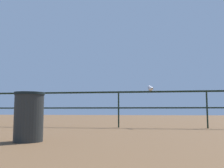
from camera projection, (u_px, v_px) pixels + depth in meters
name	position (u px, v px, depth m)	size (l,w,h in m)	color
pier_railing	(78.00, 101.00, 7.67)	(22.57, 0.05, 1.06)	black
seagull_on_rail	(150.00, 88.00, 7.39)	(0.21, 0.37, 0.17)	silver
trash_bin	(29.00, 117.00, 4.05)	(0.48, 0.48, 0.79)	#232625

